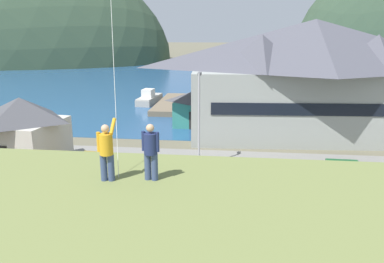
{
  "coord_description": "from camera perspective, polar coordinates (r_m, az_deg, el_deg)",
  "views": [
    {
      "loc": [
        4.16,
        -17.92,
        10.56
      ],
      "look_at": [
        1.01,
        9.0,
        3.37
      ],
      "focal_mm": 36.28,
      "sensor_mm": 36.0,
      "label": 1
    }
  ],
  "objects": [
    {
      "name": "bay_water",
      "position": [
        78.74,
        3.61,
        7.13
      ],
      "size": [
        360.0,
        84.0,
        0.03
      ],
      "primitive_type": "cube",
      "color": "navy",
      "rests_on": "ground"
    },
    {
      "name": "person_companion",
      "position": [
        11.62,
        -6.09,
        -2.76
      ],
      "size": [
        0.55,
        0.4,
        1.74
      ],
      "color": "#384770",
      "rests_on": "grassy_hill_foreground"
    },
    {
      "name": "storage_shed_near_lot",
      "position": [
        31.63,
        -23.61,
        -0.31
      ],
      "size": [
        6.28,
        6.16,
        5.71
      ],
      "color": "beige",
      "rests_on": "ground"
    },
    {
      "name": "harbor_lodge",
      "position": [
        40.47,
        17.28,
        7.9
      ],
      "size": [
        25.61,
        13.21,
        11.48
      ],
      "color": "#999E99",
      "rests_on": "ground"
    },
    {
      "name": "person_kite_flyer",
      "position": [
        11.78,
        -12.47,
        -2.71
      ],
      "size": [
        0.52,
        0.67,
        1.86
      ],
      "color": "#384770",
      "rests_on": "grassy_hill_foreground"
    },
    {
      "name": "parked_car_back_row_left",
      "position": [
        22.77,
        -13.56,
        -10.23
      ],
      "size": [
        4.32,
        2.29,
        1.82
      ],
      "color": "#B28923",
      "rests_on": "parking_lot_pad"
    },
    {
      "name": "wharf_dock",
      "position": [
        54.79,
        -3.24,
        4.09
      ],
      "size": [
        3.2,
        14.14,
        0.7
      ],
      "color": "#70604C",
      "rests_on": "ground"
    },
    {
      "name": "moored_boat_wharfside",
      "position": [
        57.1,
        -6.31,
        4.85
      ],
      "size": [
        2.72,
        6.74,
        2.16
      ],
      "color": "#A8A399",
      "rests_on": "ground"
    },
    {
      "name": "moored_boat_outer_mooring",
      "position": [
        50.57,
        -0.01,
        3.64
      ],
      "size": [
        2.84,
        7.54,
        2.16
      ],
      "color": "#A8A399",
      "rests_on": "ground"
    },
    {
      "name": "storage_shed_waterside",
      "position": [
        43.17,
        0.63,
        3.53
      ],
      "size": [
        5.26,
        3.98,
        4.02
      ],
      "color": "#338475",
      "rests_on": "ground"
    },
    {
      "name": "parked_car_corner_spot",
      "position": [
        28.09,
        21.47,
        -5.98
      ],
      "size": [
        4.24,
        2.13,
        1.82
      ],
      "color": "#236633",
      "rests_on": "parking_lot_pad"
    },
    {
      "name": "parked_car_front_row_red",
      "position": [
        21.36,
        19.66,
        -12.47
      ],
      "size": [
        4.26,
        2.17,
        1.82
      ],
      "color": "navy",
      "rests_on": "parking_lot_pad"
    },
    {
      "name": "parked_car_front_row_end",
      "position": [
        28.62,
        -14.01,
        -4.97
      ],
      "size": [
        4.32,
        2.3,
        1.82
      ],
      "color": "#B28923",
      "rests_on": "parking_lot_pad"
    },
    {
      "name": "parking_light_pole",
      "position": [
        29.29,
        1.04,
        2.53
      ],
      "size": [
        0.24,
        0.78,
        7.34
      ],
      "color": "#ADADB2",
      "rests_on": "parking_lot_pad"
    },
    {
      "name": "ground_plane",
      "position": [
        21.21,
        -5.73,
        -15.07
      ],
      "size": [
        600.0,
        600.0,
        0.0
      ],
      "primitive_type": "plane",
      "color": "#66604C"
    },
    {
      "name": "parking_lot_pad",
      "position": [
        25.56,
        -3.33,
        -9.45
      ],
      "size": [
        40.0,
        20.0,
        0.1
      ],
      "primitive_type": "cube",
      "color": "gray",
      "rests_on": "ground"
    }
  ]
}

